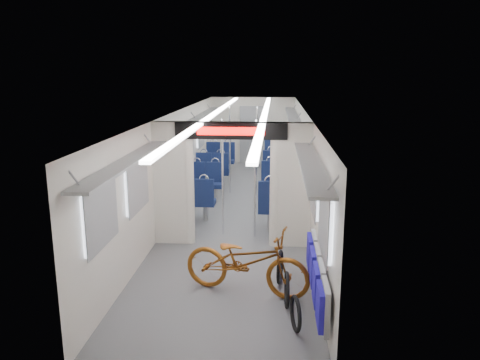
{
  "coord_description": "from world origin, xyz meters",
  "views": [
    {
      "loc": [
        0.78,
        -10.31,
        3.19
      ],
      "look_at": [
        0.11,
        -1.48,
        1.12
      ],
      "focal_mm": 35.0,
      "sensor_mm": 36.0,
      "label": 1
    }
  ],
  "objects_px": {
    "stanchion_near_right": "(255,180)",
    "seat_bay_far_left": "(217,162)",
    "bicycle": "(246,261)",
    "stanchion_far_right": "(257,152)",
    "bike_hoop_a": "(296,315)",
    "flip_bench": "(317,276)",
    "stanchion_near_left": "(223,178)",
    "bike_hoop_c": "(280,269)",
    "seat_bay_near_right": "(281,191)",
    "seat_bay_far_right": "(280,160)",
    "seat_bay_near_left": "(200,188)",
    "bike_hoop_b": "(287,292)",
    "stanchion_far_left": "(230,151)"
  },
  "relations": [
    {
      "from": "bicycle",
      "to": "stanchion_far_left",
      "type": "bearing_deg",
      "value": 22.54
    },
    {
      "from": "seat_bay_far_left",
      "to": "stanchion_far_left",
      "type": "bearing_deg",
      "value": -70.61
    },
    {
      "from": "bike_hoop_c",
      "to": "seat_bay_far_left",
      "type": "bearing_deg",
      "value": 104.8
    },
    {
      "from": "bike_hoop_a",
      "to": "stanchion_near_left",
      "type": "height_order",
      "value": "stanchion_near_left"
    },
    {
      "from": "stanchion_far_left",
      "to": "stanchion_near_left",
      "type": "bearing_deg",
      "value": -87.02
    },
    {
      "from": "flip_bench",
      "to": "seat_bay_far_left",
      "type": "xyz_separation_m",
      "value": [
        -2.29,
        7.87,
        -0.04
      ]
    },
    {
      "from": "stanchion_far_right",
      "to": "stanchion_near_right",
      "type": "bearing_deg",
      "value": -88.22
    },
    {
      "from": "bicycle",
      "to": "stanchion_near_right",
      "type": "bearing_deg",
      "value": 14.31
    },
    {
      "from": "seat_bay_near_right",
      "to": "stanchion_far_right",
      "type": "distance_m",
      "value": 1.9
    },
    {
      "from": "seat_bay_near_right",
      "to": "stanchion_near_right",
      "type": "xyz_separation_m",
      "value": [
        -0.52,
        -1.46,
        0.58
      ]
    },
    {
      "from": "bicycle",
      "to": "stanchion_far_right",
      "type": "xyz_separation_m",
      "value": [
        -0.08,
        5.56,
        0.65
      ]
    },
    {
      "from": "bike_hoop_c",
      "to": "stanchion_near_right",
      "type": "bearing_deg",
      "value": 103.12
    },
    {
      "from": "stanchion_near_right",
      "to": "seat_bay_far_right",
      "type": "bearing_deg",
      "value": 84.16
    },
    {
      "from": "flip_bench",
      "to": "stanchion_near_left",
      "type": "bearing_deg",
      "value": 116.98
    },
    {
      "from": "bike_hoop_b",
      "to": "seat_bay_near_right",
      "type": "xyz_separation_m",
      "value": [
        -0.04,
        4.25,
        0.34
      ]
    },
    {
      "from": "bicycle",
      "to": "bike_hoop_a",
      "type": "relative_size",
      "value": 4.02
    },
    {
      "from": "seat_bay_near_right",
      "to": "seat_bay_far_left",
      "type": "bearing_deg",
      "value": 118.84
    },
    {
      "from": "flip_bench",
      "to": "seat_bay_near_left",
      "type": "distance_m",
      "value": 5.26
    },
    {
      "from": "stanchion_far_left",
      "to": "bicycle",
      "type": "bearing_deg",
      "value": -82.15
    },
    {
      "from": "stanchion_near_right",
      "to": "stanchion_far_left",
      "type": "distance_m",
      "value": 3.41
    },
    {
      "from": "flip_bench",
      "to": "bike_hoop_a",
      "type": "bearing_deg",
      "value": -126.12
    },
    {
      "from": "seat_bay_far_right",
      "to": "stanchion_far_right",
      "type": "height_order",
      "value": "stanchion_far_right"
    },
    {
      "from": "stanchion_near_left",
      "to": "stanchion_far_right",
      "type": "relative_size",
      "value": 1.0
    },
    {
      "from": "bike_hoop_a",
      "to": "stanchion_near_right",
      "type": "bearing_deg",
      "value": 101.0
    },
    {
      "from": "bike_hoop_c",
      "to": "bike_hoop_b",
      "type": "bearing_deg",
      "value": -83.26
    },
    {
      "from": "bicycle",
      "to": "stanchion_far_right",
      "type": "bearing_deg",
      "value": 15.54
    },
    {
      "from": "bike_hoop_a",
      "to": "stanchion_far_right",
      "type": "relative_size",
      "value": 0.2
    },
    {
      "from": "bicycle",
      "to": "flip_bench",
      "type": "bearing_deg",
      "value": -107.66
    },
    {
      "from": "seat_bay_near_left",
      "to": "bike_hoop_b",
      "type": "bearing_deg",
      "value": -67.08
    },
    {
      "from": "bike_hoop_b",
      "to": "seat_bay_far_right",
      "type": "xyz_separation_m",
      "value": [
        -0.04,
        7.9,
        0.34
      ]
    },
    {
      "from": "bicycle",
      "to": "seat_bay_near_right",
      "type": "xyz_separation_m",
      "value": [
        0.54,
        3.86,
        0.07
      ]
    },
    {
      "from": "bike_hoop_b",
      "to": "seat_bay_far_right",
      "type": "distance_m",
      "value": 7.91
    },
    {
      "from": "stanchion_near_left",
      "to": "seat_bay_near_left",
      "type": "bearing_deg",
      "value": 113.44
    },
    {
      "from": "bicycle",
      "to": "seat_bay_far_right",
      "type": "bearing_deg",
      "value": 10.59
    },
    {
      "from": "seat_bay_far_right",
      "to": "stanchion_far_left",
      "type": "bearing_deg",
      "value": -126.39
    },
    {
      "from": "bike_hoop_c",
      "to": "seat_bay_near_right",
      "type": "height_order",
      "value": "seat_bay_near_right"
    },
    {
      "from": "bicycle",
      "to": "bike_hoop_c",
      "type": "bearing_deg",
      "value": -39.62
    },
    {
      "from": "stanchion_far_right",
      "to": "seat_bay_far_left",
      "type": "bearing_deg",
      "value": 126.34
    },
    {
      "from": "bicycle",
      "to": "stanchion_far_right",
      "type": "distance_m",
      "value": 5.6
    },
    {
      "from": "stanchion_near_right",
      "to": "seat_bay_far_left",
      "type": "bearing_deg",
      "value": 105.5
    },
    {
      "from": "seat_bay_near_right",
      "to": "stanchion_near_left",
      "type": "xyz_separation_m",
      "value": [
        -1.16,
        -1.37,
        0.58
      ]
    },
    {
      "from": "bike_hoop_a",
      "to": "seat_bay_far_right",
      "type": "bearing_deg",
      "value": 90.92
    },
    {
      "from": "bicycle",
      "to": "stanchion_near_left",
      "type": "bearing_deg",
      "value": 28.66
    },
    {
      "from": "seat_bay_near_left",
      "to": "seat_bay_near_right",
      "type": "bearing_deg",
      "value": -8.23
    },
    {
      "from": "stanchion_far_left",
      "to": "flip_bench",
      "type": "bearing_deg",
      "value": -74.56
    },
    {
      "from": "stanchion_near_left",
      "to": "flip_bench",
      "type": "bearing_deg",
      "value": -63.02
    },
    {
      "from": "bike_hoop_c",
      "to": "seat_bay_near_right",
      "type": "relative_size",
      "value": 0.23
    },
    {
      "from": "bike_hoop_a",
      "to": "stanchion_far_right",
      "type": "distance_m",
      "value": 6.66
    },
    {
      "from": "bike_hoop_a",
      "to": "bike_hoop_c",
      "type": "height_order",
      "value": "bike_hoop_c"
    },
    {
      "from": "bike_hoop_b",
      "to": "stanchion_near_left",
      "type": "bearing_deg",
      "value": 112.63
    }
  ]
}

